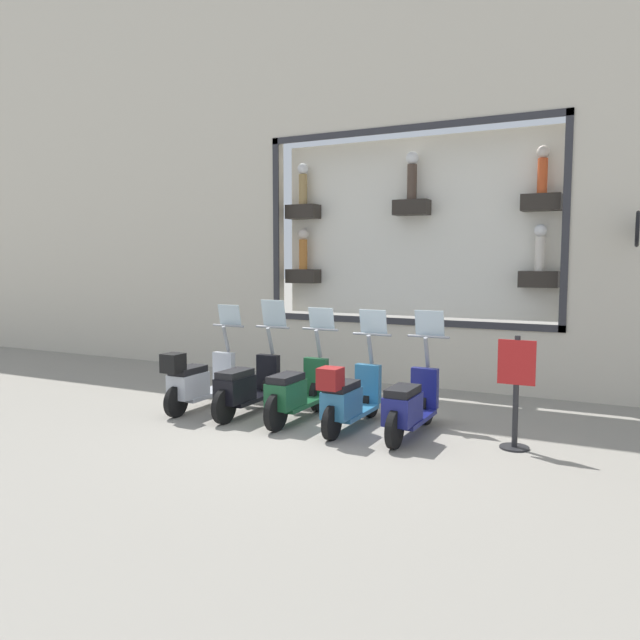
# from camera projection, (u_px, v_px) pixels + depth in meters

# --- Properties ---
(ground_plane) EXTENTS (120.00, 120.00, 0.00)m
(ground_plane) POSITION_uv_depth(u_px,v_px,m) (321.00, 429.00, 8.60)
(ground_plane) COLOR gray
(building_facade) EXTENTS (1.19, 36.00, 9.49)m
(building_facade) POSITION_uv_depth(u_px,v_px,m) (411.00, 121.00, 11.33)
(building_facade) COLOR beige
(building_facade) RESTS_ON ground_plane
(scooter_navy_0) EXTENTS (1.80, 0.60, 1.62)m
(scooter_navy_0) POSITION_uv_depth(u_px,v_px,m) (410.00, 405.00, 8.16)
(scooter_navy_0) COLOR black
(scooter_navy_0) RESTS_ON ground_plane
(scooter_teal_1) EXTENTS (1.79, 0.61, 1.60)m
(scooter_teal_1) POSITION_uv_depth(u_px,v_px,m) (348.00, 397.00, 8.48)
(scooter_teal_1) COLOR black
(scooter_teal_1) RESTS_ON ground_plane
(scooter_green_2) EXTENTS (1.80, 0.60, 1.60)m
(scooter_green_2) POSITION_uv_depth(u_px,v_px,m) (296.00, 392.00, 8.94)
(scooter_green_2) COLOR black
(scooter_green_2) RESTS_ON ground_plane
(scooter_black_3) EXTENTS (1.80, 0.60, 1.69)m
(scooter_black_3) POSITION_uv_depth(u_px,v_px,m) (246.00, 387.00, 9.32)
(scooter_black_3) COLOR black
(scooter_black_3) RESTS_ON ground_plane
(scooter_silver_4) EXTENTS (1.79, 0.61, 1.59)m
(scooter_silver_4) POSITION_uv_depth(u_px,v_px,m) (197.00, 381.00, 9.65)
(scooter_silver_4) COLOR black
(scooter_silver_4) RESTS_ON ground_plane
(shop_sign_post) EXTENTS (0.36, 0.45, 1.41)m
(shop_sign_post) POSITION_uv_depth(u_px,v_px,m) (516.00, 390.00, 7.63)
(shop_sign_post) COLOR #232326
(shop_sign_post) RESTS_ON ground_plane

